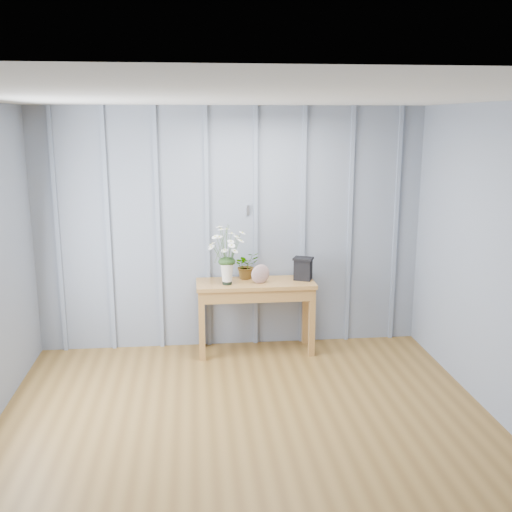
{
  "coord_description": "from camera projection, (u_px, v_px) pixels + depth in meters",
  "views": [
    {
      "loc": [
        -0.39,
        -3.84,
        2.36
      ],
      "look_at": [
        0.22,
        1.94,
        1.03
      ],
      "focal_mm": 42.0,
      "sensor_mm": 36.0,
      "label": 1
    }
  ],
  "objects": [
    {
      "name": "spider_plant",
      "position": [
        246.0,
        265.0,
        6.18
      ],
      "size": [
        0.32,
        0.3,
        0.28
      ],
      "primitive_type": "imported",
      "rotation": [
        0.0,
        0.0,
        0.39
      ],
      "color": "#1B3A16",
      "rests_on": "sideboard"
    },
    {
      "name": "ground",
      "position": [
        254.0,
        456.0,
        4.29
      ],
      "size": [
        4.5,
        4.5,
        0.0
      ],
      "primitive_type": "plane",
      "color": "brown",
      "rests_on": "ground"
    },
    {
      "name": "carved_box",
      "position": [
        303.0,
        268.0,
        6.13
      ],
      "size": [
        0.24,
        0.21,
        0.23
      ],
      "color": "black",
      "rests_on": "sideboard"
    },
    {
      "name": "sideboard",
      "position": [
        255.0,
        293.0,
        6.11
      ],
      "size": [
        1.2,
        0.45,
        0.75
      ],
      "color": "#9D6B33",
      "rests_on": "ground"
    },
    {
      "name": "felt_disc_vessel",
      "position": [
        260.0,
        274.0,
        6.0
      ],
      "size": [
        0.2,
        0.11,
        0.2
      ],
      "primitive_type": "ellipsoid",
      "rotation": [
        0.0,
        0.0,
        0.29
      ],
      "color": "brown",
      "rests_on": "sideboard"
    },
    {
      "name": "daisy_vase",
      "position": [
        227.0,
        247.0,
        5.91
      ],
      "size": [
        0.43,
        0.32,
        0.6
      ],
      "color": "black",
      "rests_on": "sideboard"
    },
    {
      "name": "room_shell",
      "position": [
        242.0,
        168.0,
        4.74
      ],
      "size": [
        4.0,
        4.5,
        2.5
      ],
      "color": "gray",
      "rests_on": "ground"
    }
  ]
}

